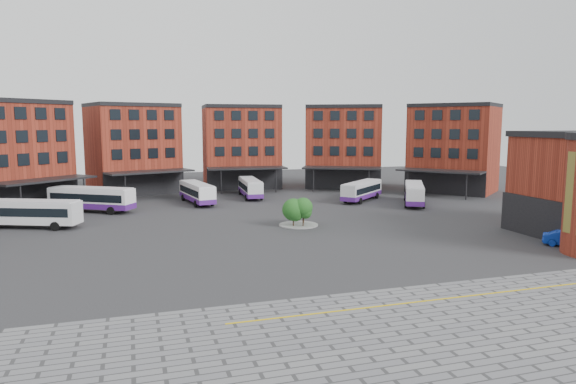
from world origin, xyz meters
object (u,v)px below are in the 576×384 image
object	(u,v)px
bus_b	(92,199)
bus_f	(414,193)
bus_a	(30,212)
blue_car	(569,239)
bus_c	(197,192)
bus_e	(362,190)
bus_d	(250,187)
tree_island	(299,211)

from	to	relation	value
bus_b	bus_f	size ratio (longest dim) A/B	1.07
bus_a	blue_car	bearing A→B (deg)	-93.63
bus_f	bus_c	bearing A→B (deg)	-169.85
bus_c	bus_e	xyz separation A→B (m)	(23.67, -4.61, -0.05)
bus_e	blue_car	bearing A→B (deg)	-31.29
bus_d	bus_e	bearing A→B (deg)	-24.94
bus_a	blue_car	distance (m)	55.02
bus_b	blue_car	world-z (taller)	bus_b
bus_c	bus_d	bearing A→B (deg)	13.65
bus_d	blue_car	xyz separation A→B (m)	(21.08, -40.08, -0.83)
bus_f	bus_d	bearing A→B (deg)	175.54
bus_f	bus_e	bearing A→B (deg)	164.53
tree_island	bus_b	distance (m)	28.23
bus_a	bus_d	world-z (taller)	bus_a
bus_f	tree_island	bearing A→B (deg)	-124.92
bus_d	bus_f	xyz separation A→B (m)	(20.56, -13.68, 0.05)
bus_a	bus_b	xyz separation A→B (m)	(5.72, 9.00, -0.08)
bus_f	blue_car	world-z (taller)	bus_f
tree_island	bus_f	size ratio (longest dim) A/B	0.43
bus_f	bus_a	bearing A→B (deg)	-148.29
tree_island	bus_b	size ratio (longest dim) A/B	0.40
bus_a	bus_c	size ratio (longest dim) A/B	1.03
bus_a	bus_e	distance (m)	43.99
bus_e	tree_island	bearing A→B (deg)	-86.13
bus_c	blue_car	bearing A→B (deg)	-59.86
bus_c	bus_f	distance (m)	30.89
bus_a	bus_e	bearing A→B (deg)	-57.52
tree_island	bus_c	size ratio (longest dim) A/B	0.41
bus_f	blue_car	bearing A→B (deg)	-59.68
bus_a	bus_b	size ratio (longest dim) A/B	0.99
bus_e	bus_b	bearing A→B (deg)	-134.16
bus_c	bus_f	size ratio (longest dim) A/B	1.03
bus_c	bus_d	size ratio (longest dim) A/B	1.04
bus_c	bus_a	bearing A→B (deg)	-157.16
tree_island	bus_b	xyz separation A→B (m)	(-22.71, 16.76, -0.01)
tree_island	bus_c	distance (m)	21.83
tree_island	bus_d	distance (m)	23.60
bus_b	bus_d	distance (m)	23.58
tree_island	bus_a	world-z (taller)	tree_island
tree_island	bus_a	xyz separation A→B (m)	(-28.43, 7.76, 0.07)
tree_island	bus_e	world-z (taller)	tree_island
bus_a	bus_c	world-z (taller)	bus_a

